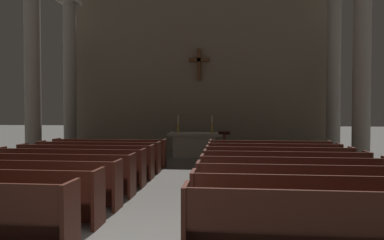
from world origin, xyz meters
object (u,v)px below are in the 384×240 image
at_px(pew_left_row_3, 23,183).
at_px(candlestick_right, 212,127).
at_px(pew_left_row_5, 70,167).
at_px(altar, 195,144).
at_px(pew_right_row_1, 339,226).
at_px(lectern, 224,147).
at_px(pew_left_row_7, 99,157).
at_px(column_right_third, 362,67).
at_px(pew_right_row_4, 292,179).
at_px(column_left_third, 33,71).
at_px(pew_right_row_3, 303,189).
at_px(candlestick_left, 178,127).
at_px(pew_left_row_8, 109,153).
at_px(pew_right_row_7, 273,159).
at_px(pew_right_row_6, 278,164).
at_px(pew_left_row_4, 49,174).
at_px(pew_right_row_5, 284,170).
at_px(pew_left_row_6, 86,161).
at_px(column_right_fourth, 334,76).
at_px(pew_right_row_8, 269,155).
at_px(column_left_fourth, 70,79).
at_px(pew_right_row_2, 317,204).

bearing_deg(pew_left_row_3, candlestick_right, 66.37).
relative_size(pew_left_row_5, altar, 1.75).
distance_m(pew_right_row_1, lectern, 8.59).
bearing_deg(pew_left_row_7, pew_left_row_5, -90.00).
bearing_deg(pew_right_row_1, column_right_third, 67.74).
height_order(pew_right_row_4, column_left_third, column_left_third).
bearing_deg(pew_right_row_1, pew_left_row_5, 143.52).
distance_m(column_left_third, column_right_third, 11.42).
distance_m(pew_right_row_3, candlestick_left, 8.43).
height_order(pew_left_row_5, pew_left_row_8, same).
xyz_separation_m(pew_left_row_3, pew_right_row_7, (5.33, 3.94, 0.00)).
relative_size(pew_right_row_6, candlestick_left, 5.46).
bearing_deg(pew_left_row_4, pew_right_row_5, 10.47).
distance_m(candlestick_left, candlestick_right, 1.40).
bearing_deg(pew_right_row_4, pew_left_row_5, 169.53).
bearing_deg(column_left_third, pew_left_row_3, -60.89).
xyz_separation_m(pew_left_row_4, pew_right_row_3, (5.33, -0.99, 0.00)).
height_order(pew_right_row_5, column_right_third, column_right_third).
relative_size(pew_left_row_8, pew_right_row_5, 1.00).
distance_m(pew_left_row_4, pew_left_row_6, 1.97).
bearing_deg(pew_right_row_5, pew_left_row_7, 159.71).
bearing_deg(lectern, pew_right_row_4, -75.11).
xyz_separation_m(pew_left_row_3, column_right_fourth, (8.37, 8.43, 2.87)).
xyz_separation_m(pew_right_row_6, column_left_third, (-8.37, 2.51, 2.87)).
bearing_deg(pew_left_row_5, candlestick_left, 71.04).
distance_m(altar, candlestick_left, 0.99).
xyz_separation_m(pew_right_row_3, column_right_fourth, (3.04, 8.43, 2.87)).
bearing_deg(pew_left_row_7, pew_right_row_8, 10.47).
bearing_deg(pew_right_row_5, pew_left_row_4, -169.53).
relative_size(pew_right_row_7, column_left_fourth, 0.56).
xyz_separation_m(pew_left_row_4, pew_left_row_6, (0.00, 1.97, 0.00)).
bearing_deg(pew_left_row_5, pew_left_row_6, 90.00).
height_order(altar, lectern, lectern).
bearing_deg(pew_right_row_5, pew_left_row_8, 150.99).
relative_size(pew_right_row_2, pew_right_row_8, 1.00).
bearing_deg(pew_left_row_4, column_left_third, 124.18).
bearing_deg(pew_right_row_4, candlestick_right, 106.34).
bearing_deg(column_right_fourth, pew_right_row_2, -107.92).
height_order(pew_left_row_5, column_left_third, column_left_third).
bearing_deg(pew_right_row_3, column_left_third, 146.86).
xyz_separation_m(pew_left_row_3, candlestick_right, (3.37, 7.69, 0.76)).
bearing_deg(column_left_third, pew_right_row_4, -28.15).
height_order(pew_left_row_5, pew_right_row_7, same).
height_order(pew_left_row_6, pew_right_row_2, same).
height_order(pew_left_row_5, column_right_third, column_right_third).
height_order(pew_right_row_4, pew_right_row_6, same).
bearing_deg(candlestick_right, pew_right_row_4, -73.66).
relative_size(pew_left_row_4, pew_left_row_8, 1.00).
distance_m(pew_right_row_1, candlestick_right, 9.89).
xyz_separation_m(pew_right_row_8, candlestick_right, (-1.97, 2.76, 0.76)).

